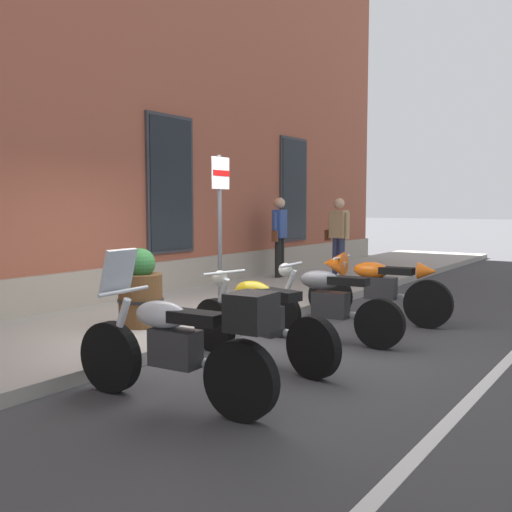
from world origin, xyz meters
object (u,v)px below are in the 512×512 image
(motorcycle_silver_touring, at_px, (181,344))
(barrel_planter, at_px, (140,292))
(motorcycle_orange_sport, at_px, (372,285))
(motorcycle_yellow_naked, at_px, (258,320))
(motorcycle_grey_naked, at_px, (326,304))
(pedestrian_blue_top, at_px, (280,232))
(parking_sign, at_px, (220,213))
(pedestrian_tan_coat, at_px, (339,233))

(motorcycle_silver_touring, relative_size, barrel_planter, 2.03)
(motorcycle_silver_touring, relative_size, motorcycle_orange_sport, 0.97)
(barrel_planter, bearing_deg, motorcycle_silver_touring, -128.03)
(motorcycle_silver_touring, distance_m, motorcycle_orange_sport, 4.34)
(motorcycle_silver_touring, bearing_deg, motorcycle_yellow_naked, 8.95)
(motorcycle_grey_naked, height_order, pedestrian_blue_top, pedestrian_blue_top)
(motorcycle_orange_sport, relative_size, parking_sign, 0.95)
(barrel_planter, bearing_deg, motorcycle_grey_naked, -64.06)
(motorcycle_grey_naked, distance_m, parking_sign, 2.02)
(pedestrian_blue_top, distance_m, pedestrian_tan_coat, 1.30)
(motorcycle_silver_touring, bearing_deg, parking_sign, 31.93)
(motorcycle_silver_touring, distance_m, pedestrian_blue_top, 8.11)
(motorcycle_grey_naked, relative_size, barrel_planter, 1.92)
(motorcycle_silver_touring, distance_m, pedestrian_tan_coat, 8.40)
(motorcycle_yellow_naked, distance_m, motorcycle_orange_sport, 2.81)
(pedestrian_tan_coat, height_order, barrel_planter, pedestrian_tan_coat)
(motorcycle_yellow_naked, bearing_deg, barrel_planter, 83.24)
(motorcycle_silver_touring, xyz_separation_m, pedestrian_tan_coat, (8.01, 2.48, 0.57))
(motorcycle_silver_touring, height_order, pedestrian_blue_top, pedestrian_blue_top)
(motorcycle_orange_sport, distance_m, pedestrian_blue_top, 4.54)
(motorcycle_yellow_naked, distance_m, pedestrian_blue_top, 6.65)
(pedestrian_tan_coat, height_order, parking_sign, parking_sign)
(motorcycle_orange_sport, xyz_separation_m, pedestrian_blue_top, (2.93, 3.43, 0.57))
(motorcycle_silver_touring, height_order, motorcycle_orange_sport, motorcycle_silver_touring)
(motorcycle_orange_sport, distance_m, parking_sign, 2.46)
(motorcycle_yellow_naked, xyz_separation_m, motorcycle_grey_naked, (1.29, -0.14, 0.00))
(motorcycle_grey_naked, bearing_deg, motorcycle_yellow_naked, 173.72)
(parking_sign, bearing_deg, motorcycle_silver_touring, -148.07)
(parking_sign, bearing_deg, motorcycle_yellow_naked, -130.63)
(motorcycle_yellow_naked, distance_m, barrel_planter, 2.04)
(motorcycle_silver_touring, bearing_deg, barrel_planter, 51.97)
(motorcycle_yellow_naked, relative_size, pedestrian_blue_top, 1.22)
(pedestrian_blue_top, xyz_separation_m, pedestrian_tan_coat, (0.74, -1.06, -0.01))
(pedestrian_blue_top, xyz_separation_m, parking_sign, (-4.42, -1.78, 0.49))
(pedestrian_blue_top, bearing_deg, motorcycle_yellow_naked, -150.03)
(motorcycle_silver_touring, relative_size, parking_sign, 0.92)
(motorcycle_grey_naked, bearing_deg, barrel_planter, 115.94)
(parking_sign, bearing_deg, pedestrian_blue_top, 21.88)
(pedestrian_blue_top, relative_size, barrel_planter, 1.71)
(motorcycle_silver_touring, height_order, motorcycle_yellow_naked, motorcycle_silver_touring)
(pedestrian_tan_coat, bearing_deg, barrel_planter, -177.97)
(motorcycle_grey_naked, xyz_separation_m, pedestrian_blue_top, (4.44, 3.45, 0.64))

